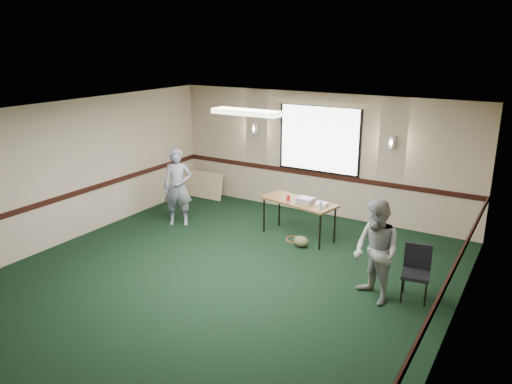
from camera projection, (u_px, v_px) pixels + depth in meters
The scene contains 13 objects.
ground at pixel (215, 283), 8.07m from camera, with size 8.00×8.00×0.00m, color black.
room_shell at pixel (279, 162), 9.35m from camera, with size 8.00×8.02×8.00m.
folding_table at pixel (299, 203), 9.76m from camera, with size 1.61×0.90×0.76m.
projector at pixel (306, 200), 9.60m from camera, with size 0.31×0.26×0.10m, color gray.
game_console at pixel (322, 204), 9.47m from camera, with size 0.21×0.17×0.05m, color white.
red_cup at pixel (288, 198), 9.75m from camera, with size 0.07×0.07×0.11m, color #AF110B.
water_bottle at pixel (321, 205), 9.19m from camera, with size 0.05×0.05×0.18m, color #7EA4CF.
duffel_bag at pixel (301, 242), 9.45m from camera, with size 0.30×0.23×0.21m, color #494729.
cable_coil at pixel (295, 239), 9.80m from camera, with size 0.35×0.35×0.02m, color #B94817.
folded_table at pixel (200, 184), 12.40m from camera, with size 1.27×0.05×0.66m, color tan.
conference_chair at pixel (417, 268), 7.51m from camera, with size 0.47×0.48×0.83m.
person_left at pixel (178, 187), 10.41m from camera, with size 0.60×0.39×1.64m, color #38497C.
person_right at pixel (376, 252), 7.33m from camera, with size 0.76×0.59×1.57m, color #789CBB.
Camera 1 is at (4.31, -5.91, 3.78)m, focal length 35.00 mm.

